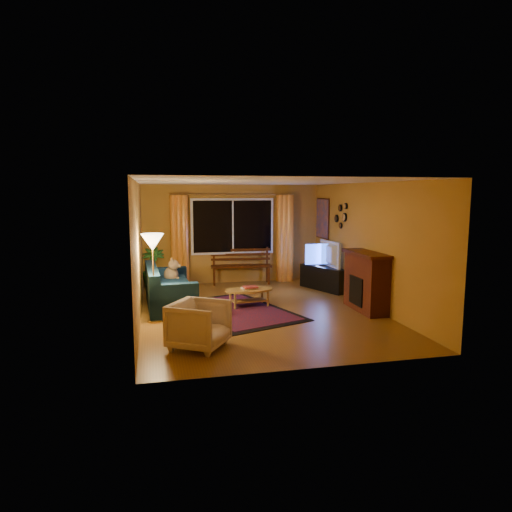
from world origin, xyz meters
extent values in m
cube|color=brown|center=(0.00, 0.00, -0.01)|extent=(4.50, 6.00, 0.02)
cube|color=white|center=(0.00, 0.00, 2.51)|extent=(4.50, 6.00, 0.02)
cube|color=#BB832F|center=(0.00, 3.01, 1.25)|extent=(4.50, 0.02, 2.50)
cube|color=#BB832F|center=(-2.26, 0.00, 1.25)|extent=(0.02, 6.00, 2.50)
cube|color=#BB832F|center=(2.26, 0.00, 1.25)|extent=(0.02, 6.00, 2.50)
cube|color=black|center=(0.00, 2.94, 1.45)|extent=(2.00, 0.02, 1.30)
cylinder|color=#BF8C3F|center=(0.00, 2.90, 2.25)|extent=(3.20, 0.03, 0.03)
cylinder|color=orange|center=(-1.35, 2.88, 1.12)|extent=(0.36, 0.36, 2.24)
cylinder|color=orange|center=(1.35, 2.88, 1.12)|extent=(0.36, 0.36, 2.24)
cube|color=#381504|center=(0.17, 2.75, 0.23)|extent=(1.56, 0.62, 0.46)
imported|color=#235B1E|center=(-2.00, 2.75, 0.49)|extent=(0.58, 0.58, 0.98)
cube|color=#0C233B|center=(-1.69, 0.71, 0.42)|extent=(0.97, 2.10, 0.83)
imported|color=beige|center=(-1.36, -1.87, 0.39)|extent=(1.01, 1.02, 0.78)
cylinder|color=#BF8C3F|center=(-2.00, -0.28, 0.80)|extent=(0.32, 0.32, 1.60)
cube|color=maroon|center=(-0.42, 0.11, 0.01)|extent=(2.48, 3.08, 0.02)
cylinder|color=#B5863B|center=(-0.12, 0.42, 0.18)|extent=(1.09, 1.09, 0.36)
cube|color=black|center=(2.00, 1.62, 0.28)|extent=(0.92, 1.41, 0.56)
imported|color=black|center=(2.00, 1.62, 0.86)|extent=(0.19, 1.06, 0.60)
cube|color=maroon|center=(2.05, -0.40, 0.55)|extent=(0.40, 1.20, 1.10)
cube|color=#C5581F|center=(2.22, 2.45, 1.65)|extent=(0.04, 0.76, 0.96)
camera|label=1|loc=(-1.99, -8.44, 2.30)|focal=32.00mm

